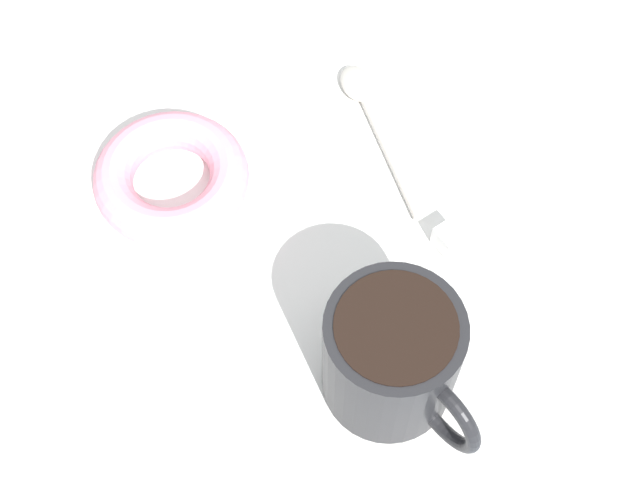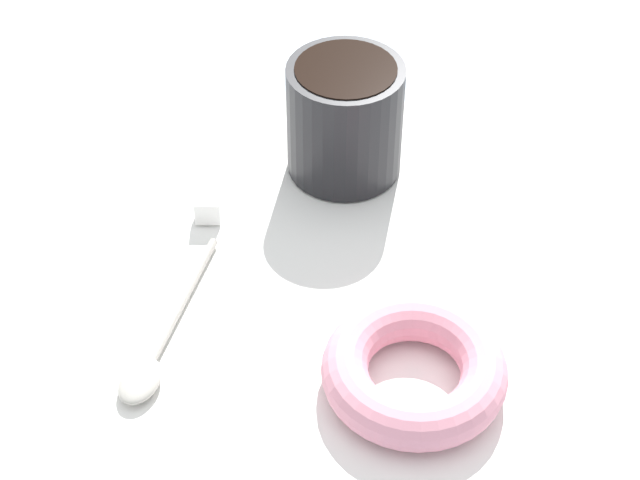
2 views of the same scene
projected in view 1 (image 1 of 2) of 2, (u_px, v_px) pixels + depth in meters
ground_plane at (331, 291)px, 61.56cm from camera, size 120.00×120.00×2.00cm
napkin at (320, 255)px, 61.65cm from camera, size 36.52×36.52×0.30cm
coffee_cup at (393, 357)px, 53.05cm from camera, size 11.59×8.27×8.60cm
donut at (171, 178)px, 62.95cm from camera, size 11.04×11.04×2.81cm
spoon at (367, 105)px, 67.37cm from camera, size 14.23×5.42×0.90cm
sugar_cube at (449, 238)px, 61.14cm from camera, size 1.76×1.76×1.76cm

